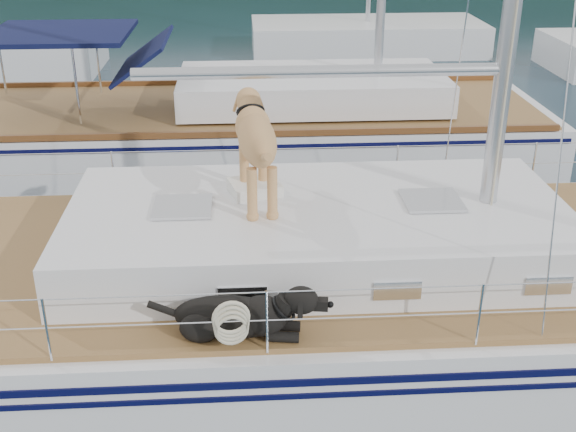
{
  "coord_description": "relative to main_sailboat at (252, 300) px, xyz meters",
  "views": [
    {
      "loc": [
        0.05,
        -6.82,
        4.84
      ],
      "look_at": [
        0.5,
        0.2,
        1.6
      ],
      "focal_mm": 45.0,
      "sensor_mm": 36.0,
      "label": 1
    }
  ],
  "objects": [
    {
      "name": "ground",
      "position": [
        -0.09,
        0.0,
        -0.68
      ],
      "size": [
        120.0,
        120.0,
        0.0
      ],
      "primitive_type": "plane",
      "color": "black",
      "rests_on": "ground"
    },
    {
      "name": "main_sailboat",
      "position": [
        0.0,
        0.0,
        0.0
      ],
      "size": [
        12.0,
        3.8,
        14.01
      ],
      "color": "white",
      "rests_on": "ground"
    },
    {
      "name": "neighbor_sailboat",
      "position": [
        0.13,
        6.07,
        -0.06
      ],
      "size": [
        11.0,
        3.5,
        13.3
      ],
      "color": "white",
      "rests_on": "ground"
    },
    {
      "name": "bg_boat_center",
      "position": [
        3.91,
        16.0,
        -0.23
      ],
      "size": [
        7.2,
        3.0,
        11.65
      ],
      "color": "white",
      "rests_on": "ground"
    }
  ]
}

